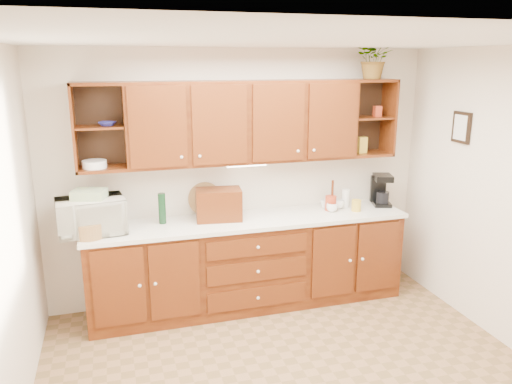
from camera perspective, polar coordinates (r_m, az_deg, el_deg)
ceiling at (r=3.40m, az=5.92°, el=16.86°), size 4.00×4.00×0.00m
back_wall at (r=5.20m, az=-1.71°, el=1.73°), size 4.00×0.00×4.00m
base_cabinets at (r=5.19m, az=-0.79°, el=-8.18°), size 3.20×0.60×0.90m
countertop at (r=5.01m, az=-0.78°, el=-3.27°), size 3.24×0.64×0.04m
upper_cabinets at (r=4.95m, az=-1.18°, el=8.04°), size 3.20×0.33×0.80m
undercabinet_light at (r=4.96m, az=-1.10°, el=3.11°), size 0.40×0.05×0.02m
framed_picture at (r=5.23m, az=22.44°, el=6.83°), size 0.03×0.24×0.30m
wicker_basket at (r=4.70m, az=-18.53°, el=-4.14°), size 0.28×0.28×0.14m
microwave at (r=4.78m, az=-18.34°, el=-2.62°), size 0.64×0.48×0.33m
towel_stack at (r=4.73m, az=-18.54°, el=-0.24°), size 0.33×0.28×0.08m
wine_bottle at (r=4.90m, az=-10.68°, el=-1.86°), size 0.08×0.08×0.30m
woven_tray at (r=5.15m, az=-5.80°, el=-2.51°), size 0.35×0.16×0.34m
bread_box at (r=4.95m, az=-4.29°, el=-1.43°), size 0.47×0.33×0.31m
mug_tree at (r=5.36m, az=8.66°, el=-1.46°), size 0.27×0.28×0.32m
canister_red at (r=5.32m, az=8.53°, el=-1.27°), size 0.13×0.13×0.15m
canister_white at (r=5.46m, az=10.19°, el=-0.70°), size 0.11×0.11×0.20m
canister_yellow at (r=5.34m, az=11.39°, el=-1.52°), size 0.10×0.10×0.12m
coffee_maker at (r=5.61m, az=14.12°, el=0.20°), size 0.24×0.28×0.34m
bowl_stack at (r=4.75m, az=-16.62°, el=7.48°), size 0.20×0.20×0.04m
plate_stack at (r=4.80m, az=-17.98°, el=3.04°), size 0.29×0.29×0.07m
pantry_box_yellow at (r=5.44m, az=11.99°, el=5.29°), size 0.10×0.08×0.17m
pantry_box_red at (r=5.48m, az=13.70°, el=8.96°), size 0.08×0.07×0.11m
potted_plant at (r=5.36m, az=13.40°, el=14.64°), size 0.46×0.43×0.41m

